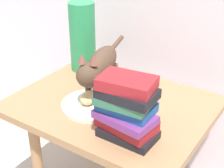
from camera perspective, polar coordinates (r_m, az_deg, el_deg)
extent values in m
cube|color=#9E724C|center=(1.34, 0.00, -3.61)|extent=(0.76, 0.59, 0.03)
cylinder|color=#9E724C|center=(1.48, -12.41, -13.58)|extent=(0.04, 0.04, 0.50)
cylinder|color=#9E724C|center=(1.74, -2.04, -5.77)|extent=(0.04, 0.04, 0.50)
cylinder|color=#9E724C|center=(1.57, 11.54, -10.64)|extent=(0.04, 0.04, 0.50)
cylinder|color=silver|center=(1.30, -3.36, -3.52)|extent=(0.24, 0.24, 0.01)
ellipsoid|color=#E0BC7A|center=(1.28, -3.98, -2.33)|extent=(0.07, 0.09, 0.05)
cylinder|color=#4C3828|center=(1.30, -1.58, -1.34)|extent=(0.02, 0.02, 0.10)
cylinder|color=#4C3828|center=(1.32, -4.05, -0.96)|extent=(0.02, 0.02, 0.10)
cylinder|color=#4C3828|center=(1.43, 0.48, 1.62)|extent=(0.02, 0.02, 0.10)
cylinder|color=#4C3828|center=(1.45, -1.79, 1.93)|extent=(0.02, 0.02, 0.10)
ellipsoid|color=#4C3828|center=(1.34, -1.67, 3.63)|extent=(0.16, 0.27, 0.11)
sphere|color=#4C3828|center=(1.21, -4.02, 1.46)|extent=(0.09, 0.09, 0.09)
cone|color=brown|center=(1.17, -3.12, 4.06)|extent=(0.03, 0.03, 0.03)
cone|color=brown|center=(1.19, -5.12, 4.31)|extent=(0.03, 0.03, 0.03)
cylinder|color=#4C3828|center=(1.52, 0.81, 6.94)|extent=(0.06, 0.16, 0.02)
cube|color=black|center=(1.13, 2.73, -8.34)|extent=(0.19, 0.12, 0.03)
cube|color=maroon|center=(1.12, 2.52, -6.67)|extent=(0.20, 0.13, 0.04)
cube|color=#72337A|center=(1.09, 2.23, -5.59)|extent=(0.20, 0.14, 0.03)
cube|color=#1E4C8C|center=(1.09, 2.44, -3.85)|extent=(0.18, 0.11, 0.03)
cube|color=#336B4C|center=(1.06, 2.15, -2.77)|extent=(0.18, 0.13, 0.03)
cube|color=black|center=(1.04, 2.60, -1.61)|extent=(0.18, 0.12, 0.03)
cube|color=maroon|center=(1.03, 2.55, 0.17)|extent=(0.19, 0.14, 0.04)
cylinder|color=#288C51|center=(1.55, -5.01, 7.96)|extent=(0.12, 0.12, 0.32)
cylinder|color=silver|center=(1.33, 6.09, -1.13)|extent=(0.07, 0.07, 0.08)
cylinder|color=silver|center=(1.34, 6.04, -1.90)|extent=(0.06, 0.06, 0.04)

